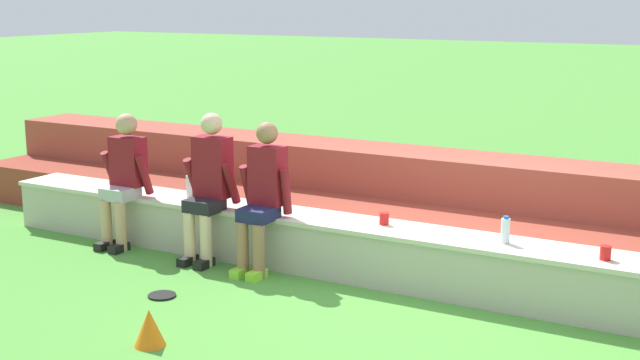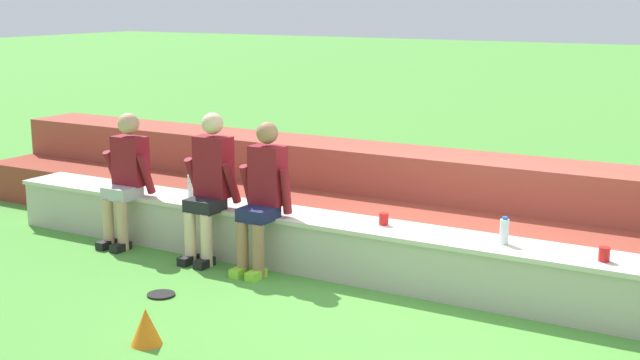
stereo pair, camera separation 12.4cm
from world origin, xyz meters
TOP-DOWN VIEW (x-y plane):
  - ground_plane at (0.00, 0.00)m, footprint 80.00×80.00m
  - stone_seating_wall at (0.00, 0.26)m, footprint 9.54×0.55m
  - brick_bleachers at (0.00, 1.48)m, footprint 12.32×1.48m
  - person_far_left at (-3.27, -0.00)m, footprint 0.52×0.51m
  - person_left_of_center at (-2.24, 0.01)m, footprint 0.53×0.51m
  - person_center at (-1.62, -0.01)m, footprint 0.49×0.54m
  - water_bottle_near_left at (0.55, 0.27)m, footprint 0.07×0.07m
  - water_bottle_mid_left at (-2.68, 0.29)m, footprint 0.07×0.07m
  - plastic_cup_right_end at (-0.56, 0.31)m, footprint 0.08×0.08m
  - plastic_cup_middle at (1.35, 0.20)m, footprint 0.08×0.08m
  - frisbee at (-1.98, -1.02)m, footprint 0.24×0.24m
  - sports_cone at (-1.38, -1.87)m, footprint 0.23×0.23m

SIDE VIEW (x-z plane):
  - ground_plane at x=0.00m, z-range 0.00..0.00m
  - frisbee at x=-1.98m, z-range 0.00..0.02m
  - sports_cone at x=-1.38m, z-range 0.00..0.27m
  - stone_seating_wall at x=0.00m, z-range 0.02..0.52m
  - brick_bleachers at x=0.00m, z-range -0.08..0.83m
  - plastic_cup_right_end at x=-0.56m, z-range 0.50..0.61m
  - plastic_cup_middle at x=1.35m, z-range 0.50..0.61m
  - water_bottle_near_left at x=0.55m, z-range 0.49..0.72m
  - water_bottle_mid_left at x=-2.68m, z-range 0.49..0.74m
  - person_far_left at x=-3.27m, z-range 0.05..1.38m
  - person_center at x=-1.62m, z-range 0.04..1.40m
  - person_left_of_center at x=-2.24m, z-range 0.05..1.45m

